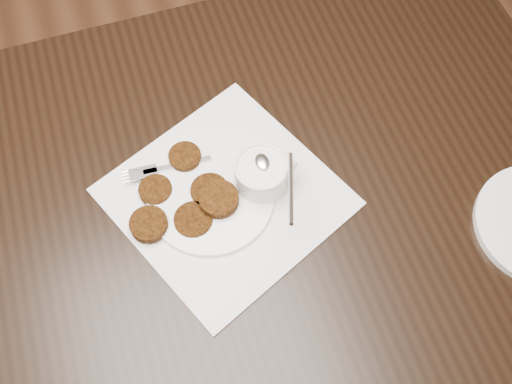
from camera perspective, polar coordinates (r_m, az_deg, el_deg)
floor at (r=1.69m, az=-5.42°, el=-14.99°), size 4.00×4.00×0.00m
table at (r=1.34m, az=-4.40°, el=-9.07°), size 1.44×0.92×0.75m
napkin at (r=1.00m, az=-2.93°, el=-0.46°), size 0.44×0.44×0.00m
sauce_ramekin at (r=0.96m, az=0.49°, el=2.60°), size 0.12×0.12×0.12m
patty_cluster at (r=1.00m, az=-7.54°, el=-0.08°), size 0.26×0.26×0.02m
plate_with_patty at (r=0.99m, az=-4.40°, el=-0.32°), size 0.23×0.23×0.03m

